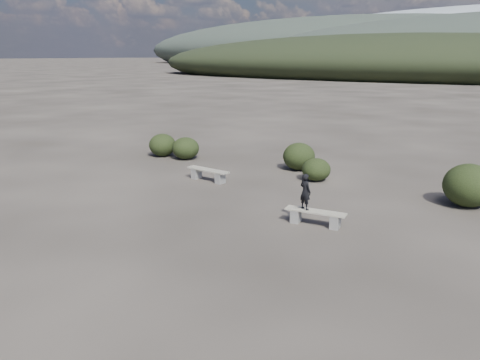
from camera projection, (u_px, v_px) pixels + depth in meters
The scene contains 9 objects.
ground at pixel (146, 257), 10.78m from camera, with size 1200.00×1200.00×0.00m, color #292420.
bench_left at pixel (208, 174), 17.21m from camera, with size 1.77×0.46×0.44m.
bench_right at pixel (315, 216), 12.72m from camera, with size 1.70×0.59×0.42m.
seated_person at pixel (305, 192), 12.68m from camera, with size 0.36×0.24×1.00m, color black.
shrub_a at pixel (186, 148), 20.79m from camera, with size 1.20×1.20×0.98m, color black.
shrub_b at pixel (299, 156), 18.82m from camera, with size 1.29×1.29×1.10m, color black.
shrub_c at pixel (316, 170), 17.21m from camera, with size 1.06×1.06×0.84m, color black.
shrub_d at pixel (469, 185), 14.23m from camera, with size 1.51×1.51×1.33m, color black.
shrub_f at pixel (162, 145), 21.38m from camera, with size 1.22×1.22×1.03m, color black.
Camera 1 is at (7.42, -6.97, 4.50)m, focal length 35.00 mm.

